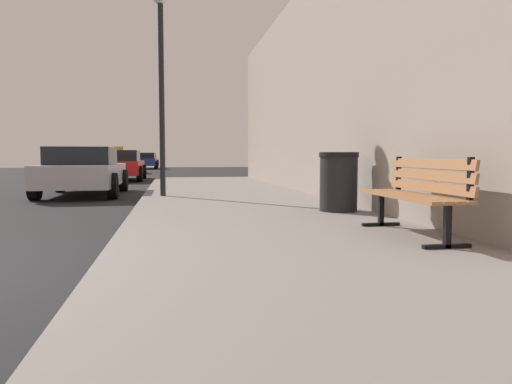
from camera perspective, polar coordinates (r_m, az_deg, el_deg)
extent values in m
cube|color=gray|center=(4.66, 7.11, -7.84)|extent=(4.00, 32.00, 0.15)
cube|color=#9E6B42|center=(5.62, 16.01, -0.48)|extent=(0.11, 1.77, 0.04)
cube|color=#9E6B42|center=(5.68, 17.15, -0.46)|extent=(0.11, 1.77, 0.04)
cube|color=#9E6B42|center=(5.73, 18.26, -0.44)|extent=(0.11, 1.77, 0.04)
cube|color=#9E6B42|center=(5.79, 19.35, -0.41)|extent=(0.11, 1.77, 0.04)
cube|color=#9E6B42|center=(5.80, 19.66, 0.57)|extent=(0.06, 1.77, 0.11)
cube|color=#9E6B42|center=(5.80, 19.69, 1.86)|extent=(0.06, 1.77, 0.11)
cube|color=#9E6B42|center=(5.79, 19.73, 3.14)|extent=(0.06, 1.77, 0.11)
cube|color=black|center=(5.07, 21.62, -3.68)|extent=(0.06, 0.06, 0.45)
cube|color=black|center=(5.10, 21.56, -5.97)|extent=(0.50, 0.06, 0.04)
cube|color=black|center=(5.15, 23.95, 1.35)|extent=(0.05, 0.05, 0.44)
cube|color=black|center=(6.41, 14.53, -1.89)|extent=(0.06, 0.06, 0.45)
cube|color=black|center=(6.44, 14.49, -3.71)|extent=(0.50, 0.06, 0.04)
cube|color=black|center=(6.48, 16.46, 2.08)|extent=(0.05, 0.05, 0.44)
cylinder|color=black|center=(7.98, 9.70, 0.92)|extent=(0.61, 0.61, 0.88)
cylinder|color=black|center=(7.97, 9.74, 4.36)|extent=(0.64, 0.64, 0.08)
cylinder|color=black|center=(11.09, -11.05, 10.52)|extent=(0.12, 0.12, 4.23)
cube|color=#B7B7BF|center=(13.57, -19.63, 1.92)|extent=(1.77, 4.13, 0.55)
cube|color=black|center=(13.35, -19.83, 4.03)|extent=(1.56, 1.86, 0.45)
cylinder|color=black|center=(15.04, -22.09, 1.21)|extent=(0.22, 0.64, 0.64)
cylinder|color=black|center=(14.77, -15.34, 1.32)|extent=(0.22, 0.64, 0.64)
cylinder|color=black|center=(12.48, -24.65, 0.56)|extent=(0.22, 0.64, 0.64)
cylinder|color=black|center=(12.15, -16.53, 0.68)|extent=(0.22, 0.64, 0.64)
cube|color=red|center=(21.33, -15.79, 2.80)|extent=(1.83, 4.51, 0.55)
cube|color=black|center=(21.10, -15.88, 4.14)|extent=(1.61, 2.03, 0.45)
cube|color=yellow|center=(21.10, -15.89, 4.97)|extent=(0.36, 0.14, 0.16)
cylinder|color=black|center=(22.88, -17.69, 2.28)|extent=(0.22, 0.64, 0.64)
cylinder|color=black|center=(22.70, -13.10, 2.36)|extent=(0.22, 0.64, 0.64)
cylinder|color=black|center=(20.02, -18.81, 1.99)|extent=(0.22, 0.64, 0.64)
cylinder|color=black|center=(19.82, -13.56, 2.08)|extent=(0.22, 0.64, 0.64)
cube|color=black|center=(30.17, -15.85, 3.20)|extent=(1.78, 4.49, 0.55)
cube|color=black|center=(29.94, -15.91, 4.14)|extent=(1.57, 2.02, 0.45)
cube|color=yellow|center=(29.94, -15.92, 4.73)|extent=(0.36, 0.14, 0.16)
cylinder|color=black|center=(31.71, -17.17, 2.81)|extent=(0.22, 0.64, 0.64)
cylinder|color=black|center=(31.53, -13.95, 2.86)|extent=(0.22, 0.64, 0.64)
cylinder|color=black|center=(28.86, -17.89, 2.66)|extent=(0.22, 0.64, 0.64)
cylinder|color=black|center=(28.66, -14.36, 2.72)|extent=(0.22, 0.64, 0.64)
cube|color=#233899|center=(39.44, -12.93, 3.48)|extent=(1.72, 4.57, 0.55)
cube|color=black|center=(39.21, -12.96, 4.20)|extent=(1.52, 2.06, 0.45)
cylinder|color=black|center=(40.96, -14.02, 3.17)|extent=(0.22, 0.64, 0.64)
cylinder|color=black|center=(40.87, -11.61, 3.21)|extent=(0.22, 0.64, 0.64)
cylinder|color=black|center=(38.04, -14.34, 3.09)|extent=(0.22, 0.64, 0.64)
cylinder|color=black|center=(37.94, -11.74, 3.13)|extent=(0.22, 0.64, 0.64)
cube|color=yellow|center=(48.03, -12.63, 3.61)|extent=(1.79, 4.09, 0.55)
cube|color=black|center=(47.82, -12.65, 4.21)|extent=(1.57, 1.84, 0.45)
cylinder|color=black|center=(49.39, -13.59, 3.35)|extent=(0.22, 0.64, 0.64)
cylinder|color=black|center=(49.30, -11.51, 3.39)|extent=(0.22, 0.64, 0.64)
cylinder|color=black|center=(46.78, -13.79, 3.30)|extent=(0.22, 0.64, 0.64)
cylinder|color=black|center=(46.69, -11.61, 3.34)|extent=(0.22, 0.64, 0.64)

